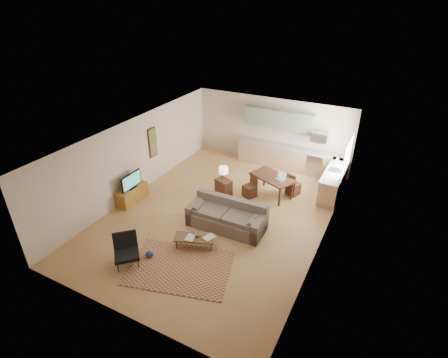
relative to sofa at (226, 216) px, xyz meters
The scene contains 25 objects.
room 1.18m from the sofa, 134.22° to the left, with size 9.00×9.00×9.00m.
kitchen_counter_back 4.72m from the sofa, 85.32° to the left, with size 4.26×0.64×0.92m, color tan, non-canonical shape.
kitchen_counter_right 4.28m from the sofa, 55.60° to the left, with size 0.64×2.26×0.92m, color tan, non-canonical shape.
kitchen_range 4.94m from the sofa, 72.49° to the left, with size 0.62×0.62×0.90m, color #A5A8AD.
kitchen_microwave 5.08m from the sofa, 72.56° to the left, with size 0.62×0.40×0.35m, color #A5A8AD.
upper_cabinets 5.10m from the sofa, 92.53° to the left, with size 2.80×0.34×0.70m, color gray.
window_right 4.59m from the sofa, 52.42° to the left, with size 0.02×1.40×1.05m, color white.
wall_art_left 4.14m from the sofa, 159.02° to the left, with size 0.06×0.42×1.10m, color olive, non-canonical shape.
triptych 5.21m from the sofa, 97.01° to the left, with size 1.70×0.04×0.50m, color beige, non-canonical shape.
rug 2.19m from the sofa, 97.58° to the right, with size 2.65×1.83×0.02m, color brown.
sofa is the anchor object (origin of this frame).
coffee_table 1.30m from the sofa, 107.16° to the right, with size 1.13×0.45×0.34m, color #51371F, non-canonical shape.
book_a 1.46m from the sofa, 113.00° to the right, with size 0.29×0.36×0.03m, color maroon.
book_b 1.04m from the sofa, 96.49° to the right, with size 0.32×0.39×0.03m, color navy.
vase 1.19m from the sofa, 105.09° to the right, with size 0.19×0.19×0.18m, color black.
armchair 3.08m from the sofa, 120.90° to the right, with size 0.72×0.72×0.82m, color black, non-canonical shape.
tv_credenza 3.53m from the sofa, behind, with size 0.45×1.18×0.54m, color #935D1F, non-canonical shape.
tv 3.50m from the sofa, behind, with size 0.09×0.90×0.54m, color black, non-canonical shape.
console_table 1.85m from the sofa, 120.20° to the left, with size 0.54×0.36×0.63m, color #361E13, non-canonical shape.
table_lamp 1.91m from the sofa, 120.20° to the left, with size 0.31×0.31×0.51m, color beige, non-canonical shape.
dining_table 2.47m from the sofa, 77.37° to the left, with size 1.48×0.85×0.75m, color #361E13, non-canonical shape.
dining_chair_near 1.99m from the sofa, 93.14° to the left, with size 0.39×0.41×0.82m, color #361E13, non-canonical shape.
dining_chair_far 3.08m from the sofa, 67.28° to the left, with size 0.40×0.42×0.84m, color #361E13, non-canonical shape.
laptop 2.50m from the sofa, 70.13° to the left, with size 0.32×0.24×0.24m, color #A5A8AD, non-canonical shape.
soap_bottle 4.90m from the sofa, 61.60° to the left, with size 0.09×0.09×0.19m, color beige.
Camera 1 is at (4.45, -8.25, 6.44)m, focal length 28.00 mm.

